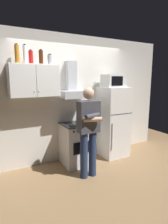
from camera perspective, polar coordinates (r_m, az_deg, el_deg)
The scene contains 14 objects.
ground_plane at distance 3.94m, azimuth 0.00°, elevation -16.69°, with size 7.00×7.00×0.00m, color olive.
back_wall_tiled at distance 4.07m, azimuth -4.02°, elevation 4.10°, with size 4.80×0.10×2.70m, color silver.
upper_cabinet at distance 3.56m, azimuth -15.29°, elevation 9.33°, with size 0.90×0.37×0.60m.
stove_oven at distance 3.95m, azimuth -2.39°, elevation -9.78°, with size 0.60×0.62×0.87m.
range_hood at distance 3.83m, azimuth -3.36°, elevation 7.43°, with size 0.60×0.44×0.75m.
refrigerator at distance 4.33m, azimuth 8.97°, elevation -3.03°, with size 0.60×0.62×1.60m.
microwave at distance 4.23m, azimuth 9.17°, elevation 9.52°, with size 0.48×0.37×0.28m.
person_standing at distance 3.27m, azimuth 1.43°, elevation -5.43°, with size 0.38×0.33×1.64m.
cooking_pot at distance 3.76m, azimuth 0.13°, elevation -2.88°, with size 0.31×0.21×0.11m.
bottle_liquor_amber at distance 3.56m, azimuth -20.09°, elevation 16.54°, with size 0.08×0.08×0.34m.
bottle_canister_steel at distance 3.64m, azimuth -10.51°, elevation 15.69°, with size 0.10×0.10×0.19m.
bottle_soda_red at distance 3.61m, azimuth -16.17°, elevation 15.99°, with size 0.08×0.08×0.25m.
bottle_vodka_clear at distance 3.58m, azimuth -17.82°, elevation 16.64°, with size 0.08×0.08×0.34m.
bottle_rum_dark at distance 3.63m, azimuth -13.20°, elevation 16.21°, with size 0.08×0.08×0.27m.
Camera 1 is at (-1.67, -3.09, 1.79)m, focal length 29.45 mm.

